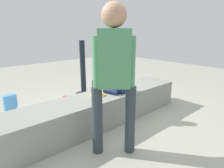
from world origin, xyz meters
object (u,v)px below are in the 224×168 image
Objects in this scene: adult_standing at (114,68)px; cake_plate at (98,94)px; water_bottle_far_side at (19,114)px; party_cup_red at (65,99)px; child_seated at (111,78)px; cake_box_white at (61,106)px; gift_bag at (10,104)px; water_bottle_near_gift at (20,118)px; handbag_black_leather at (98,85)px.

cake_plate is (0.31, 0.69, -0.53)m from adult_standing.
party_cup_red is at bearing 15.91° from water_bottle_far_side.
child_seated is 0.29× the size of adult_standing.
adult_standing reaches higher than cake_box_white.
water_bottle_far_side is at bearing -88.58° from gift_bag.
water_bottle_far_side is (0.03, 0.17, -0.00)m from water_bottle_near_gift.
cake_plate is 1.99× the size of party_cup_red.
water_bottle_near_gift is 1.08m from party_cup_red.
cake_plate reaches higher than water_bottle_near_gift.
adult_standing is 2.20m from gift_bag.
cake_plate is 0.97× the size of water_bottle_far_side.
adult_standing is 4.52× the size of gift_bag.
water_bottle_far_side is at bearing 79.18° from water_bottle_near_gift.
child_seated is at bearing 0.43° from cake_plate.
cake_plate is 0.62× the size of gift_bag.
party_cup_red is (0.98, 0.44, -0.05)m from water_bottle_near_gift.
water_bottle_far_side is (-0.88, 0.88, -0.36)m from cake_plate.
party_cup_red is at bearing 49.99° from cake_box_white.
child_seated is 0.34m from cake_plate.
adult_standing is 2.60m from handbag_black_leather.
cake_plate is at bearing -179.57° from child_seated.
adult_standing is at bearing -95.40° from cake_box_white.
child_seated is 1.64m from handbag_black_leather.
child_seated reaches higher than party_cup_red.
child_seated is 1.48m from water_bottle_near_gift.
gift_bag is 3.21× the size of party_cup_red.
adult_standing is at bearing -73.54° from gift_bag.
child_seated is at bearing -37.37° from water_bottle_far_side.
cake_box_white is (0.72, -0.00, -0.04)m from water_bottle_far_side.
gift_bag is at bearing 106.46° from adult_standing.
adult_standing is 14.52× the size of party_cup_red.
adult_standing is at bearing -123.84° from handbag_black_leather.
adult_standing is 1.83m from cake_box_white.
gift_bag is at bearing 87.64° from water_bottle_near_gift.
party_cup_red is (0.38, 1.84, -0.93)m from adult_standing.
child_seated is at bearing -47.39° from gift_bag.
child_seated reaches higher than cake_plate.
child_seated is 1.33× the size of gift_bag.
cake_box_white is 1.30m from handbag_black_leather.
cake_plate is 1.29m from water_bottle_far_side.
handbag_black_leather is at bearing 13.36° from water_bottle_far_side.
party_cup_red is (0.95, 0.27, -0.05)m from water_bottle_far_side.
child_seated is at bearing -79.97° from party_cup_red.
adult_standing is 7.12× the size of water_bottle_far_side.
water_bottle_far_side is 2.04× the size of party_cup_red.
water_bottle_near_gift reaches higher than cake_box_white.
gift_bag is at bearing 132.61° from child_seated.
child_seated is 2.05× the size of water_bottle_near_gift.
adult_standing is at bearing -129.96° from child_seated.
party_cup_red is 0.33× the size of handbag_black_leather.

